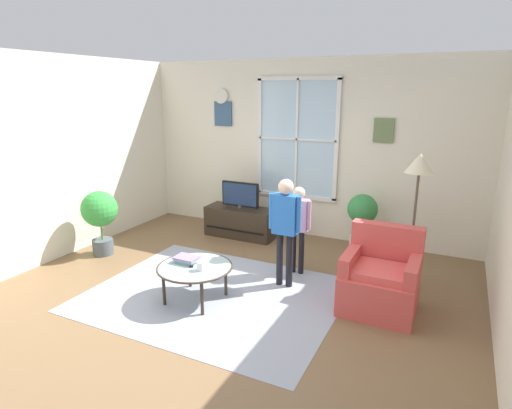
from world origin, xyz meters
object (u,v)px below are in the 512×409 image
floor_lamp (419,177)px  cup (201,266)px  potted_plant_corner (100,214)px  coffee_table (195,268)px  tv_stand (241,222)px  television (240,194)px  book_stack (187,259)px  remote_near_books (192,264)px  potted_plant_by_window (362,218)px  person_pink_shirt (298,220)px  armchair (380,280)px  person_blue_shirt (285,221)px

floor_lamp → cup: bearing=-142.7°
potted_plant_corner → floor_lamp: bearing=12.1°
coffee_table → tv_stand: bearing=104.7°
floor_lamp → television: bearing=165.8°
cup → potted_plant_corner: 2.18m
tv_stand → book_stack: bearing=-78.7°
television → remote_near_books: (0.50, -2.09, -0.27)m
tv_stand → remote_near_books: 2.16m
coffee_table → potted_plant_by_window: 2.62m
remote_near_books → person_pink_shirt: person_pink_shirt is taller
armchair → coffee_table: (-1.87, -0.72, 0.06)m
tv_stand → coffee_table: size_ratio=1.33×
book_stack → potted_plant_by_window: (1.47, 2.21, 0.07)m
coffee_table → television: bearing=104.7°
coffee_table → person_blue_shirt: size_ratio=0.64×
tv_stand → cup: (0.67, -2.16, 0.22)m
coffee_table → book_stack: (-0.14, 0.05, 0.06)m
floor_lamp → book_stack: bearing=-148.2°
tv_stand → potted_plant_by_window: 1.90m
tv_stand → armchair: armchair is taller
potted_plant_by_window → potted_plant_corner: size_ratio=0.93×
television → person_blue_shirt: bearing=-45.6°
tv_stand → book_stack: (0.41, -2.05, 0.21)m
remote_near_books → person_blue_shirt: size_ratio=0.11×
potted_plant_by_window → person_pink_shirt: bearing=-117.7°
potted_plant_corner → floor_lamp: (4.05, 0.87, 0.73)m
tv_stand → television: size_ratio=1.79×
cup → coffee_table: bearing=153.4°
remote_near_books → floor_lamp: 2.72m
television → potted_plant_corner: 2.08m
television → armchair: size_ratio=0.72×
armchair → coffee_table: size_ratio=1.04×
person_blue_shirt → armchair: bearing=-2.4°
cup → remote_near_books: size_ratio=0.71×
remote_near_books → potted_plant_by_window: potted_plant_by_window is taller
armchair → potted_plant_by_window: (-0.55, 1.54, 0.19)m
cup → person_pink_shirt: person_pink_shirt is taller
coffee_table → potted_plant_corner: potted_plant_corner is taller
person_pink_shirt → potted_plant_by_window: size_ratio=1.32×
person_pink_shirt → floor_lamp: floor_lamp is taller
coffee_table → person_pink_shirt: person_pink_shirt is taller
coffee_table → remote_near_books: remote_near_books is taller
potted_plant_corner → remote_near_books: bearing=-16.2°
cup → potted_plant_by_window: (1.20, 2.32, 0.06)m
coffee_table → person_pink_shirt: (0.76, 1.18, 0.33)m
television → floor_lamp: floor_lamp is taller
floor_lamp → armchair: bearing=-106.8°
television → remote_near_books: television is taller
coffee_table → book_stack: size_ratio=3.22×
person_pink_shirt → floor_lamp: bearing=10.7°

